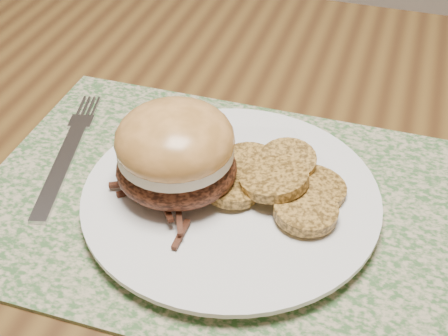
# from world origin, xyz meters

# --- Properties ---
(placemat) EXTENTS (0.45, 0.33, 0.00)m
(placemat) POSITION_xyz_m (0.29, -0.03, 0.75)
(placemat) COLOR #3C6333
(placemat) RESTS_ON dining_table
(dinner_plate) EXTENTS (0.26, 0.26, 0.02)m
(dinner_plate) POSITION_xyz_m (0.31, -0.03, 0.76)
(dinner_plate) COLOR white
(dinner_plate) RESTS_ON placemat
(pork_sandwich) EXTENTS (0.13, 0.13, 0.08)m
(pork_sandwich) POSITION_xyz_m (0.26, -0.04, 0.81)
(pork_sandwich) COLOR black
(pork_sandwich) RESTS_ON dinner_plate
(roasted_potatoes) EXTENTS (0.15, 0.13, 0.03)m
(roasted_potatoes) POSITION_xyz_m (0.35, -0.01, 0.78)
(roasted_potatoes) COLOR #AF7D33
(roasted_potatoes) RESTS_ON dinner_plate
(fork) EXTENTS (0.07, 0.21, 0.00)m
(fork) POSITION_xyz_m (0.13, -0.01, 0.76)
(fork) COLOR #B1B1B8
(fork) RESTS_ON placemat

